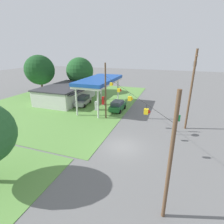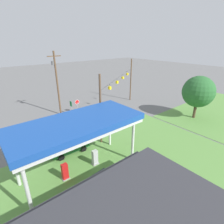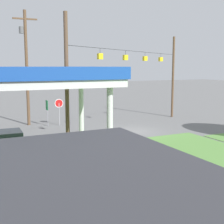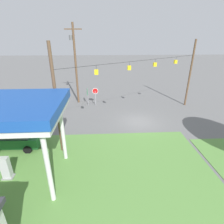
{
  "view_description": "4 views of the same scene",
  "coord_description": "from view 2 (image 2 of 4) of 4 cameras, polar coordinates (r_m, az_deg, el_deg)",
  "views": [
    {
      "loc": [
        -16.84,
        -4.65,
        10.59
      ],
      "look_at": [
        5.14,
        3.1,
        2.1
      ],
      "focal_mm": 28.0,
      "sensor_mm": 36.0,
      "label": 1
    },
    {
      "loc": [
        18.69,
        20.66,
        12.01
      ],
      "look_at": [
        3.11,
        1.73,
        1.98
      ],
      "focal_mm": 28.0,
      "sensor_mm": 36.0,
      "label": 2
    },
    {
      "loc": [
        13.12,
        22.79,
        5.55
      ],
      "look_at": [
        2.32,
        0.27,
        1.86
      ],
      "focal_mm": 50.0,
      "sensor_mm": 36.0,
      "label": 3
    },
    {
      "loc": [
        4.03,
        17.61,
        8.87
      ],
      "look_at": [
        3.18,
        2.07,
        2.17
      ],
      "focal_mm": 28.0,
      "sensor_mm": 36.0,
      "label": 4
    }
  ],
  "objects": [
    {
      "name": "fuel_pump_far",
      "position": [
        17.55,
        -15.11,
        -18.41
      ],
      "size": [
        0.71,
        0.56,
        1.67
      ],
      "color": "gray",
      "rests_on": "ground"
    },
    {
      "name": "route_sign",
      "position": [
        30.97,
        -13.24,
        2.22
      ],
      "size": [
        0.1,
        0.7,
        2.4
      ],
      "color": "gray",
      "rests_on": "ground"
    },
    {
      "name": "ground_plane",
      "position": [
        30.34,
        2.45,
        -1.08
      ],
      "size": [
        160.0,
        160.0,
        0.0
      ],
      "primitive_type": "plane",
      "color": "slate"
    },
    {
      "name": "fuel_pump_near",
      "position": [
        18.73,
        -5.61,
        -14.66
      ],
      "size": [
        0.71,
        0.56,
        1.67
      ],
      "color": "gray",
      "rests_on": "ground"
    },
    {
      "name": "utility_pole_main",
      "position": [
        30.34,
        -17.59,
        9.62
      ],
      "size": [
        2.2,
        0.44,
        10.59
      ],
      "color": "brown",
      "rests_on": "ground"
    },
    {
      "name": "gas_station_canopy",
      "position": [
        15.8,
        -11.18,
        -4.52
      ],
      "size": [
        11.76,
        5.24,
        5.52
      ],
      "color": "silver",
      "rests_on": "ground"
    },
    {
      "name": "signal_span_gantry",
      "position": [
        28.81,
        2.59,
        7.59
      ],
      "size": [
        15.34,
        10.24,
        8.66
      ],
      "color": "brown",
      "rests_on": "ground"
    },
    {
      "name": "stop_sign_roadside",
      "position": [
        31.19,
        -11.3,
        2.73
      ],
      "size": [
        0.8,
        0.08,
        2.5
      ],
      "rotation": [
        0.0,
        0.0,
        3.14
      ],
      "color": "#99999E",
      "rests_on": "ground"
    },
    {
      "name": "car_at_pumps_front",
      "position": [
        20.99,
        -13.74,
        -10.27
      ],
      "size": [
        4.44,
        2.22,
        1.84
      ],
      "rotation": [
        0.0,
        0.0,
        -0.03
      ],
      "color": "#1E602D",
      "rests_on": "ground"
    },
    {
      "name": "car_at_pumps_rear",
      "position": [
        15.45,
        -3.66,
        -23.57
      ],
      "size": [
        4.99,
        2.45,
        1.83
      ],
      "rotation": [
        0.0,
        0.0,
        3.24
      ],
      "color": "#9E9EA3",
      "rests_on": "ground"
    },
    {
      "name": "tree_west_verge",
      "position": [
        31.1,
        26.37,
        5.94
      ],
      "size": [
        4.99,
        4.99,
        7.0
      ],
      "color": "#4C3828",
      "rests_on": "ground"
    }
  ]
}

